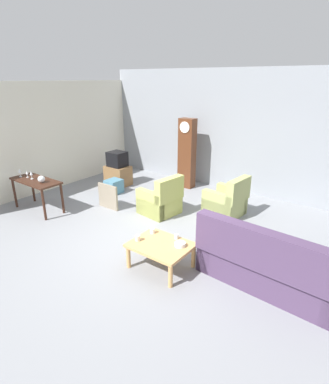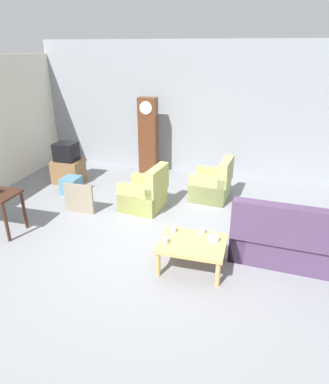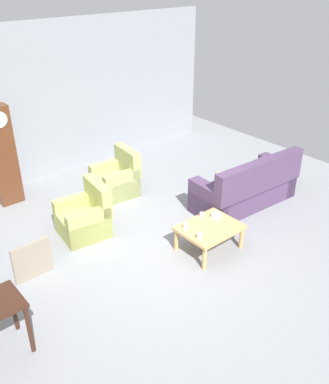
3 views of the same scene
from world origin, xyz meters
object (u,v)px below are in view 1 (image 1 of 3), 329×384
at_px(cup_cream_tall, 138,238).
at_px(wine_glass_short, 31,174).
at_px(cup_blue_rimmed, 176,236).
at_px(coffee_table_wood, 161,247).
at_px(tv_crt, 117,159).
at_px(armchair_olive_far, 227,202).
at_px(bowl_white_stacked, 180,244).
at_px(armchair_olive_near, 161,201).
at_px(tv_stand_cabinet, 118,175).
at_px(wine_glass_mid, 27,173).
at_px(grandfather_clock, 187,154).
at_px(glass_dome_cloche, 41,179).
at_px(couch_floral, 269,266).
at_px(wine_glass_tall, 20,172).
at_px(framed_picture_leaning, 108,197).
at_px(console_table_dark, 36,184).
at_px(storage_box_blue, 114,186).
at_px(cup_white_porcelain, 152,231).

xyz_separation_m(cup_cream_tall, wine_glass_short, (-3.46, 0.26, 0.39)).
height_order(cup_blue_rimmed, wine_glass_short, wine_glass_short).
bearing_deg(coffee_table_wood, tv_crt, 144.00).
relative_size(armchair_olive_far, bowl_white_stacked, 5.24).
xyz_separation_m(armchair_olive_near, armchair_olive_far, (1.23, 0.84, 0.00)).
relative_size(armchair_olive_near, tv_stand_cabinet, 1.35).
bearing_deg(cup_cream_tall, wine_glass_mid, 175.92).
bearing_deg(grandfather_clock, glass_dome_cloche, -114.52).
relative_size(armchair_olive_far, tv_stand_cabinet, 1.35).
height_order(grandfather_clock, cup_cream_tall, grandfather_clock).
bearing_deg(cup_blue_rimmed, armchair_olive_far, 94.22).
bearing_deg(armchair_olive_far, wine_glass_short, -147.23).
bearing_deg(couch_floral, wine_glass_tall, -174.90).
bearing_deg(grandfather_clock, coffee_table_wood, -62.97).
height_order(couch_floral, grandfather_clock, grandfather_clock).
bearing_deg(framed_picture_leaning, cup_cream_tall, -32.05).
distance_m(armchair_olive_near, framed_picture_leaning, 1.30).
xyz_separation_m(armchair_olive_far, wine_glass_mid, (-3.96, -2.42, 0.55)).
relative_size(couch_floral, grandfather_clock, 1.11).
bearing_deg(couch_floral, armchair_olive_near, 158.46).
bearing_deg(framed_picture_leaning, coffee_table_wood, -25.44).
distance_m(tv_crt, wine_glass_tall, 2.61).
distance_m(console_table_dark, wine_glass_short, 0.26).
relative_size(couch_floral, tv_crt, 4.48).
xyz_separation_m(grandfather_clock, glass_dome_cloche, (-1.60, -3.50, -0.14)).
bearing_deg(glass_dome_cloche, cup_cream_tall, -4.77).
relative_size(bowl_white_stacked, wine_glass_mid, 1.06).
relative_size(storage_box_blue, wine_glass_tall, 2.10).
height_order(coffee_table_wood, tv_crt, tv_crt).
bearing_deg(wine_glass_mid, armchair_olive_far, 31.44).
bearing_deg(storage_box_blue, cup_cream_tall, -37.74).
relative_size(console_table_dark, wine_glass_mid, 7.86).
distance_m(tv_stand_cabinet, wine_glass_short, 2.54).
xyz_separation_m(bowl_white_stacked, wine_glass_tall, (-4.49, -0.08, 0.41)).
height_order(tv_stand_cabinet, wine_glass_short, wine_glass_short).
distance_m(armchair_olive_near, cup_blue_rimmed, 1.99).
distance_m(grandfather_clock, tv_crt, 2.00).
bearing_deg(glass_dome_cloche, tv_stand_cabinet, 92.10).
bearing_deg(bowl_white_stacked, console_table_dark, 179.98).
relative_size(coffee_table_wood, grandfather_clock, 0.50).
xyz_separation_m(cup_blue_rimmed, cup_cream_tall, (-0.47, -0.43, 0.01)).
distance_m(coffee_table_wood, console_table_dark, 3.74).
bearing_deg(cup_cream_tall, couch_floral, 19.97).
bearing_deg(wine_glass_tall, wine_glass_mid, 20.85).
distance_m(cup_cream_tall, wine_glass_short, 3.49).
height_order(framed_picture_leaning, wine_glass_short, wine_glass_short).
xyz_separation_m(framed_picture_leaning, wine_glass_short, (-1.34, -1.07, 0.58)).
height_order(framed_picture_leaning, cup_white_porcelain, framed_picture_leaning).
height_order(coffee_table_wood, cup_blue_rimmed, cup_blue_rimmed).
relative_size(armchair_olive_far, glass_dome_cloche, 5.85).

